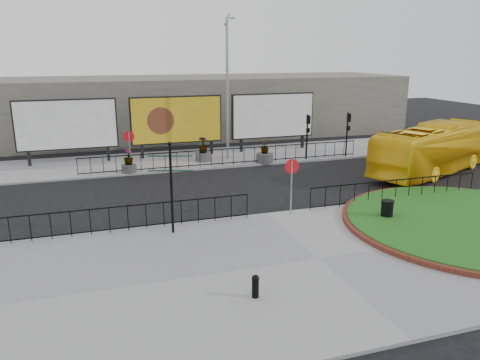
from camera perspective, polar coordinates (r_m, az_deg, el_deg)
name	(u,v)px	position (r m, az deg, el deg)	size (l,w,h in m)	color
ground	(266,216)	(20.87, 3.20, -4.35)	(90.00, 90.00, 0.00)	black
pavement_near	(318,260)	(16.63, 9.52, -9.61)	(30.00, 10.00, 0.12)	gray
pavement_far	(202,158)	(31.90, -4.60, 2.65)	(44.00, 6.00, 0.12)	gray
brick_edge	(471,223)	(21.59, 26.30, -4.70)	(10.40, 10.40, 0.18)	brown
grass_lawn	(471,222)	(21.58, 26.31, -4.65)	(10.00, 10.00, 0.22)	#1C5015
railing_near_left	(128,218)	(19.11, -13.50, -4.50)	(10.00, 0.10, 1.10)	black
railing_near_right	(396,190)	(23.48, 18.47, -1.18)	(9.00, 0.10, 1.10)	black
railing_far	(228,157)	(29.47, -1.49, 2.86)	(18.00, 0.10, 1.10)	black
speed_sign_far	(129,142)	(28.25, -13.35, 4.49)	(0.64, 0.07, 2.47)	gray
speed_sign_near	(292,174)	(20.33, 6.31, 0.70)	(0.64, 0.07, 2.47)	gray
billboard_left	(67,125)	(31.61, -20.37, 6.32)	(6.20, 0.31, 4.10)	black
billboard_mid	(177,120)	(32.09, -7.73, 7.25)	(6.20, 0.31, 4.10)	black
billboard_right	(273,116)	(34.03, 4.04, 7.80)	(6.20, 0.31, 4.10)	black
lamp_post	(227,88)	(30.64, -1.55, 11.19)	(0.74, 0.18, 9.23)	gray
signal_pole_a	(308,130)	(31.22, 8.24, 6.08)	(0.22, 0.26, 3.00)	black
signal_pole_b	(348,128)	(32.65, 13.00, 6.25)	(0.22, 0.26, 3.00)	black
building_backdrop	(175,107)	(41.18, -7.98, 8.85)	(40.00, 10.00, 5.00)	slate
fingerpost_sign	(171,179)	(18.14, -8.41, 0.15)	(1.69, 0.73, 3.64)	black
bollard	(255,285)	(13.86, 1.89, -12.68)	(0.23, 0.23, 0.70)	black
litter_bin	(387,210)	(20.70, 17.48, -3.55)	(0.54, 0.54, 0.89)	black
bus	(435,149)	(30.21, 22.67, 3.54)	(2.47, 10.55, 2.94)	yellow
planter_a	(129,163)	(28.49, -13.41, 2.03)	(0.88, 0.88, 1.45)	#4C4C4F
planter_b	(203,152)	(30.77, -4.51, 3.44)	(1.04, 1.04, 1.62)	#4C4C4F
planter_c	(265,155)	(30.37, 3.03, 3.10)	(1.10, 1.10, 1.50)	#4C4C4F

